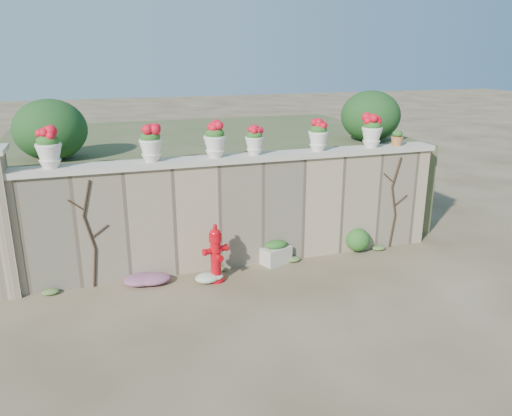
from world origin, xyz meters
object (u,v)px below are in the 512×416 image
object	(u,v)px
planter_box	(276,253)
urn_pot_0	(49,148)
terracotta_pot	(397,139)
fire_hydrant	(216,253)

from	to	relation	value
planter_box	urn_pot_0	xyz separation A→B (m)	(-3.83, 0.25, 2.20)
planter_box	terracotta_pot	size ratio (longest dim) A/B	2.15
urn_pot_0	terracotta_pot	xyz separation A→B (m)	(6.49, 0.00, -0.18)
terracotta_pot	urn_pot_0	bearing A→B (deg)	180.00
urn_pot_0	planter_box	bearing A→B (deg)	-3.73
planter_box	terracotta_pot	bearing A→B (deg)	-15.55
urn_pot_0	terracotta_pot	distance (m)	6.49
terracotta_pot	planter_box	bearing A→B (deg)	-174.63
planter_box	urn_pot_0	size ratio (longest dim) A/B	0.99
fire_hydrant	planter_box	size ratio (longest dim) A/B	1.67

